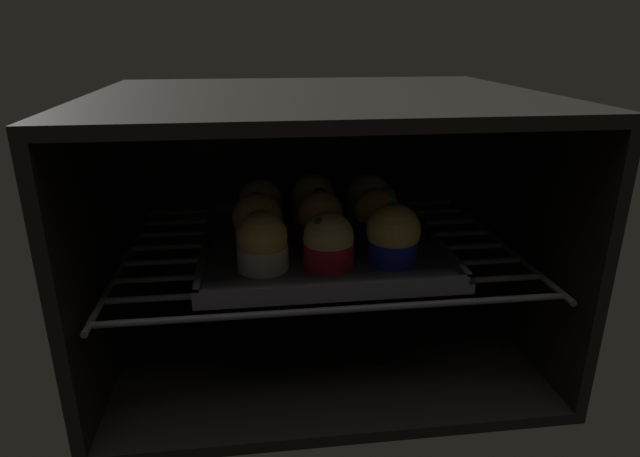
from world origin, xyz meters
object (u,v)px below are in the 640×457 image
at_px(muffin_row2_col0, 260,204).
at_px(muffin_row2_col1, 315,201).
at_px(muffin_row0_col2, 393,235).
at_px(muffin_row1_col0, 258,221).
at_px(muffin_row0_col1, 329,242).
at_px(muffin_row1_col2, 377,215).
at_px(muffin_row2_col2, 369,199).
at_px(baking_tray, 320,244).
at_px(muffin_row0_col0, 262,243).
at_px(muffin_row1_col1, 323,219).

distance_m(muffin_row2_col0, muffin_row2_col1, 0.08).
distance_m(muffin_row0_col2, muffin_row1_col0, 0.19).
xyz_separation_m(muffin_row0_col1, muffin_row2_col1, (0.00, 0.17, 0.00)).
xyz_separation_m(muffin_row0_col1, muffin_row1_col2, (0.08, 0.08, 0.00)).
relative_size(muffin_row2_col0, muffin_row2_col2, 1.00).
xyz_separation_m(baking_tray, muffin_row0_col0, (-0.08, -0.08, 0.04)).
relative_size(baking_tray, muffin_row2_col2, 4.53).
xyz_separation_m(muffin_row0_col1, muffin_row2_col2, (0.09, 0.17, 0.00)).
xyz_separation_m(baking_tray, muffin_row0_col2, (0.08, -0.08, 0.04)).
relative_size(muffin_row0_col2, muffin_row2_col2, 1.10).
bearing_deg(muffin_row2_col1, muffin_row1_col0, -136.46).
relative_size(baking_tray, muffin_row0_col1, 4.64).
bearing_deg(muffin_row1_col1, muffin_row2_col1, 90.03).
height_order(muffin_row0_col1, muffin_row1_col2, muffin_row1_col2).
height_order(muffin_row0_col1, muffin_row1_col1, muffin_row1_col1).
distance_m(muffin_row0_col2, muffin_row1_col2, 0.08).
xyz_separation_m(baking_tray, muffin_row1_col0, (-0.09, -0.00, 0.04)).
relative_size(muffin_row1_col1, muffin_row2_col2, 1.06).
xyz_separation_m(muffin_row0_col0, muffin_row1_col1, (0.09, 0.08, -0.00)).
height_order(baking_tray, muffin_row2_col1, muffin_row2_col1).
xyz_separation_m(muffin_row2_col1, muffin_row2_col2, (0.08, -0.00, -0.00)).
distance_m(muffin_row0_col0, muffin_row2_col0, 0.16).
distance_m(muffin_row1_col0, muffin_row1_col2, 0.17).
bearing_deg(muffin_row2_col2, muffin_row1_col1, -133.86).
xyz_separation_m(muffin_row0_col1, muffin_row2_col0, (-0.08, 0.16, 0.00)).
distance_m(muffin_row0_col0, muffin_row1_col2, 0.18).
bearing_deg(muffin_row2_col2, muffin_row2_col1, 178.48).
relative_size(muffin_row1_col0, muffin_row2_col1, 1.00).
relative_size(muffin_row0_col0, muffin_row0_col1, 1.06).
height_order(muffin_row2_col1, muffin_row2_col2, muffin_row2_col1).
bearing_deg(muffin_row1_col2, muffin_row2_col1, 131.87).
xyz_separation_m(muffin_row0_col0, muffin_row1_col2, (0.16, 0.08, 0.00)).
xyz_separation_m(muffin_row0_col1, muffin_row1_col0, (-0.09, 0.08, 0.00)).
bearing_deg(muffin_row2_col1, muffin_row2_col0, -175.80).
xyz_separation_m(muffin_row0_col1, muffin_row1_col1, (0.00, 0.08, 0.00)).
bearing_deg(muffin_row0_col2, muffin_row2_col0, 135.05).
height_order(muffin_row2_col0, muffin_row2_col2, same).
bearing_deg(muffin_row0_col1, muffin_row1_col2, 46.56).
height_order(muffin_row0_col1, muffin_row1_col0, muffin_row1_col0).
bearing_deg(muffin_row1_col1, muffin_row0_col0, -137.00).
distance_m(muffin_row0_col0, muffin_row2_col1, 0.19).
relative_size(muffin_row0_col2, muffin_row2_col1, 1.07).
relative_size(baking_tray, muffin_row1_col0, 4.42).
height_order(muffin_row0_col2, muffin_row2_col2, muffin_row0_col2).
relative_size(baking_tray, muffin_row2_col1, 4.40).
height_order(muffin_row1_col1, muffin_row1_col2, same).
relative_size(muffin_row0_col1, muffin_row1_col0, 0.95).
relative_size(muffin_row0_col1, muffin_row1_col1, 0.93).
bearing_deg(muffin_row2_col2, muffin_row0_col2, -91.42).
xyz_separation_m(muffin_row0_col0, muffin_row2_col2, (0.17, 0.17, -0.00)).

